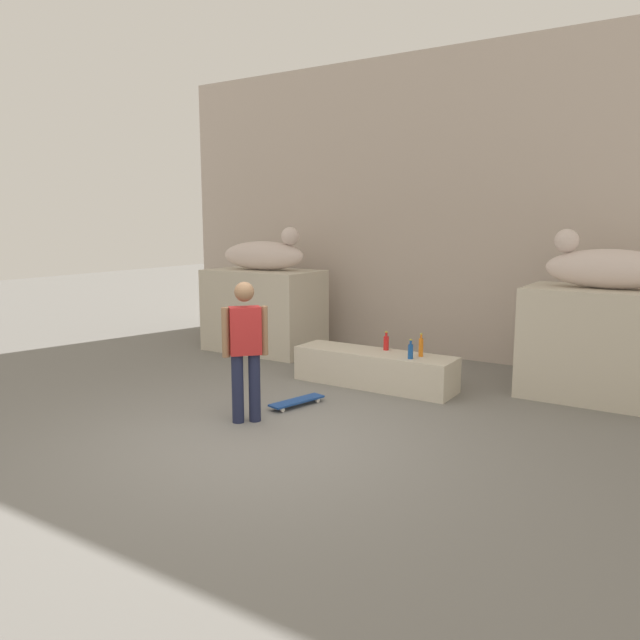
{
  "coord_description": "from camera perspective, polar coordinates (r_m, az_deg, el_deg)",
  "views": [
    {
      "loc": [
        3.97,
        -5.06,
        2.36
      ],
      "look_at": [
        -0.21,
        1.44,
        1.1
      ],
      "focal_mm": 34.21,
      "sensor_mm": 36.0,
      "label": 1
    }
  ],
  "objects": [
    {
      "name": "pedestal_right",
      "position": [
        8.94,
        25.03,
        -2.06
      ],
      "size": [
        2.03,
        1.24,
        1.48
      ],
      "primitive_type": "cube",
      "color": "beige",
      "rests_on": "ground_plane"
    },
    {
      "name": "facade_wall",
      "position": [
        11.01,
        11.78,
        10.28
      ],
      "size": [
        10.99,
        0.6,
        5.19
      ],
      "primitive_type": "cube",
      "color": "#BFAEA2",
      "rests_on": "ground_plane"
    },
    {
      "name": "bottle_orange",
      "position": [
        8.54,
        9.42,
        -2.49
      ],
      "size": [
        0.06,
        0.06,
        0.32
      ],
      "color": "orange",
      "rests_on": "ledge_block"
    },
    {
      "name": "bottle_red",
      "position": [
        8.9,
        6.21,
        -2.11
      ],
      "size": [
        0.08,
        0.08,
        0.27
      ],
      "color": "red",
      "rests_on": "ledge_block"
    },
    {
      "name": "pedestal_left",
      "position": [
        11.2,
        -5.25,
        0.9
      ],
      "size": [
        2.03,
        1.24,
        1.48
      ],
      "primitive_type": "cube",
      "color": "beige",
      "rests_on": "ground_plane"
    },
    {
      "name": "ledge_block",
      "position": [
        8.85,
        5.1,
        -4.56
      ],
      "size": [
        2.37,
        0.65,
        0.5
      ],
      "primitive_type": "cube",
      "color": "beige",
      "rests_on": "ground_plane"
    },
    {
      "name": "skateboard",
      "position": [
        7.92,
        -2.18,
        -7.59
      ],
      "size": [
        0.39,
        0.82,
        0.08
      ],
      "rotation": [
        0.0,
        0.0,
        1.33
      ],
      "color": "navy",
      "rests_on": "ground_plane"
    },
    {
      "name": "ground_plane",
      "position": [
        6.85,
        -5.14,
        -10.93
      ],
      "size": [
        40.0,
        40.0,
        0.0
      ],
      "primitive_type": "plane",
      "color": "slate"
    },
    {
      "name": "bottle_blue",
      "position": [
        8.38,
        8.47,
        -2.88
      ],
      "size": [
        0.07,
        0.07,
        0.27
      ],
      "color": "#194C99",
      "rests_on": "ledge_block"
    },
    {
      "name": "statue_reclining_right",
      "position": [
        8.82,
        25.25,
        4.5
      ],
      "size": [
        1.62,
        0.61,
        0.78
      ],
      "rotation": [
        0.0,
        0.0,
        3.17
      ],
      "color": "beige",
      "rests_on": "pedestal_right"
    },
    {
      "name": "skater",
      "position": [
        7.16,
        -7.0,
        -2.39
      ],
      "size": [
        0.39,
        0.42,
        1.67
      ],
      "rotation": [
        0.0,
        0.0,
        0.84
      ],
      "color": "#1E233F",
      "rests_on": "ground_plane"
    },
    {
      "name": "statue_reclining_left",
      "position": [
        11.08,
        -5.16,
        6.13
      ],
      "size": [
        1.66,
        0.78,
        0.78
      ],
      "rotation": [
        0.0,
        0.0,
        0.14
      ],
      "color": "beige",
      "rests_on": "pedestal_left"
    }
  ]
}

